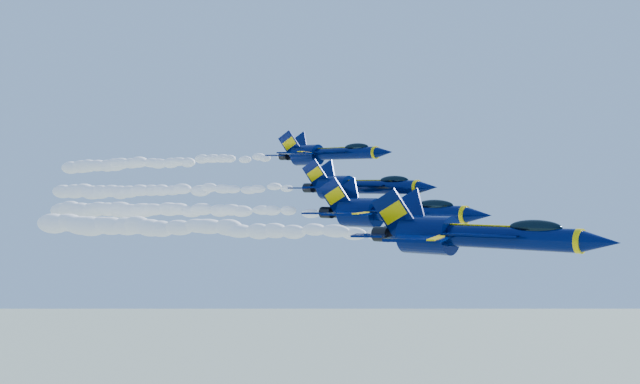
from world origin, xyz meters
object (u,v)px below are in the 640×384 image
Objects in this scene: jet_third at (361,187)px; jet_second at (392,212)px; jet_lead at (472,235)px; jet_fourth at (328,154)px.

jet_second is at bearing -32.88° from jet_third.
jet_fourth is at bearing 145.09° from jet_lead.
jet_second is 8.91m from jet_third.
jet_fourth reaches higher than jet_lead.
jet_fourth reaches higher than jet_second.
jet_third reaches higher than jet_lead.
jet_lead is 16.42m from jet_second.
jet_fourth is (-11.72, 9.00, 4.05)m from jet_third.
jet_fourth reaches higher than jet_third.
jet_third is (-20.83, 13.72, 3.66)m from jet_lead.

